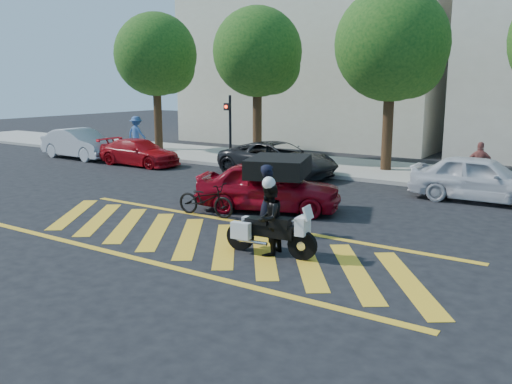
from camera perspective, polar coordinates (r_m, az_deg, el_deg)
The scene contains 19 objects.
ground at distance 13.18m, azimuth -5.04°, elevation -5.18°, with size 90.00×90.00×0.00m, color black.
sidewalk at distance 23.53m, azimuth 13.47°, elevation 2.15°, with size 60.00×5.00×0.15m, color #9E998E.
crosswalk at distance 13.21m, azimuth -5.17°, elevation -5.14°, with size 12.33×4.00×0.01m.
building_left at distance 34.73m, azimuth 6.43°, elevation 13.47°, with size 16.00×8.00×10.00m, color beige.
tree_far_left at distance 30.22m, azimuth -10.24°, elevation 13.75°, with size 4.40×4.40×7.41m.
tree_left at distance 26.18m, azimuth 0.45°, elevation 14.19°, with size 4.20×4.20×7.26m.
tree_center at distance 23.29m, azimuth 14.43°, elevation 14.42°, with size 4.60×4.60×7.56m.
signal_pole at distance 24.39m, azimuth -2.82°, elevation 7.14°, with size 0.28×0.43×3.20m.
officer_bike at distance 13.53m, azimuth 1.36°, elevation -0.82°, with size 0.65×0.43×1.78m, color black.
bicycle at distance 15.53m, azimuth -5.31°, elevation -0.77°, with size 0.64×1.85×0.97m, color black.
police_motorcycle at distance 12.01m, azimuth 1.38°, elevation -4.21°, with size 2.18×0.73×0.96m.
officer_moto at distance 11.95m, azimuth 1.34°, elevation -2.86°, with size 0.79×0.62×1.63m, color black.
red_convertible at distance 16.08m, azimuth 1.32°, elevation 0.58°, with size 1.72×4.28×1.46m, color maroon.
parked_far_left at distance 28.57m, azimuth -18.03°, elevation 4.86°, with size 1.57×4.49×1.48m, color #A5A7AD.
parked_left at distance 25.50m, azimuth -12.18°, elevation 4.11°, with size 1.68×4.13×1.20m, color #AC0A12.
parked_mid_left at distance 22.04m, azimuth 2.35°, elevation 3.48°, with size 2.31×5.01×1.39m, color black.
parked_mid_right at distance 18.73m, azimuth 22.59°, elevation 1.31°, with size 1.76×4.38×1.49m, color silver.
pedestrian_left at distance 30.06m, azimuth -12.45°, elevation 6.07°, with size 1.18×0.68×1.82m, color #395C9D.
pedestrian_right at distance 20.43m, azimuth 22.49°, elevation 2.67°, with size 0.93×0.39×1.59m, color #9A4E46.
Camera 1 is at (7.91, -9.85, 3.78)m, focal length 38.00 mm.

